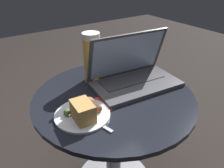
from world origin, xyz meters
TOP-DOWN VIEW (x-y plane):
  - table at (0.00, 0.00)m, footprint 0.67×0.67m
  - napkin at (-0.14, -0.03)m, footprint 0.16×0.11m
  - laptop at (0.13, 0.04)m, footprint 0.40×0.26m
  - beer_glass at (-0.01, 0.16)m, footprint 0.08×0.08m
  - snack_plate at (-0.17, -0.06)m, footprint 0.20×0.20m
  - fork at (-0.16, -0.09)m, footprint 0.06×0.16m

SIDE VIEW (x-z plane):
  - table at x=0.00m, z-range 0.12..0.66m
  - napkin at x=-0.14m, z-range 0.54..0.55m
  - fork at x=-0.16m, z-range 0.54..0.55m
  - snack_plate at x=-0.17m, z-range 0.53..0.60m
  - laptop at x=0.13m, z-range 0.48..0.70m
  - beer_glass at x=-0.01m, z-range 0.54..0.77m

